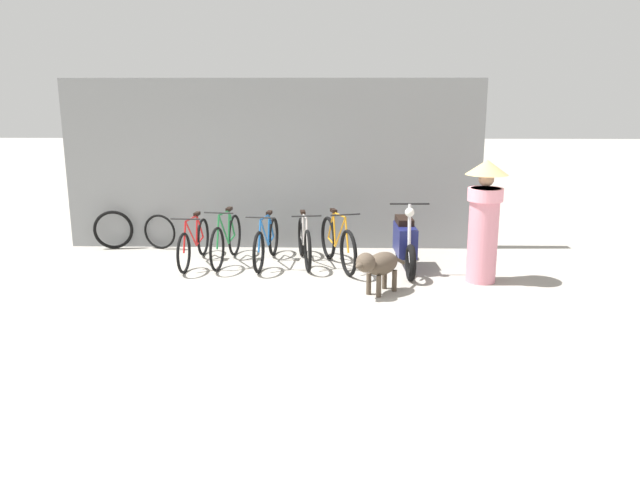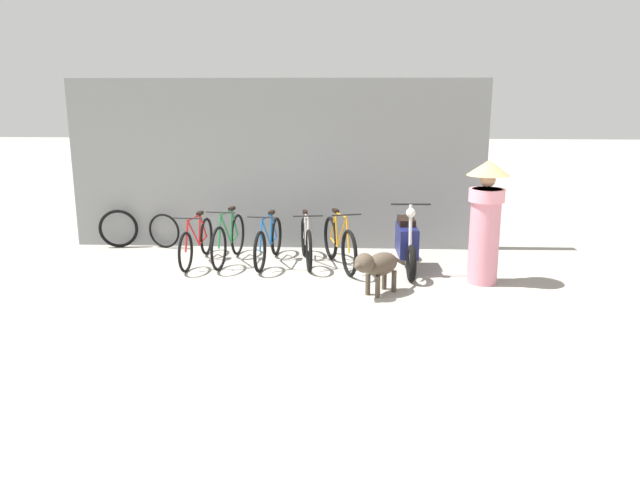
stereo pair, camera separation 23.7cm
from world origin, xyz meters
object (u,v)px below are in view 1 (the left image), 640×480
bicycle_0 (194,243)px  bicycle_4 (338,244)px  bicycle_3 (304,242)px  spare_tire_right (113,230)px  spare_tire_left (160,232)px  stray_dog (378,265)px  bicycle_1 (226,240)px  person_in_robes (484,216)px  motorcycle (405,242)px  bicycle_2 (266,243)px

bicycle_0 → bicycle_4: bicycle_4 is taller
bicycle_3 → spare_tire_right: size_ratio=2.34×
spare_tire_left → stray_dog: bearing=-33.7°
bicycle_0 → bicycle_1: bearing=100.8°
bicycle_4 → spare_tire_right: bicycle_4 is taller
bicycle_1 → bicycle_0: bearing=-76.3°
bicycle_1 → bicycle_4: bicycle_4 is taller
spare_tire_right → bicycle_0: bearing=-29.9°
stray_dog → person_in_robes: (1.53, 0.63, 0.56)m
bicycle_0 → bicycle_4: 2.30m
bicycle_4 → bicycle_3: bearing=-126.9°
bicycle_0 → bicycle_3: size_ratio=1.07×
bicycle_4 → motorcycle: bearing=67.0°
bicycle_0 → stray_dog: bearing=65.9°
bicycle_3 → spare_tire_left: 2.73m
bicycle_0 → spare_tire_left: 1.25m
spare_tire_left → spare_tire_right: 0.81m
bicycle_0 → bicycle_4: bearing=90.5°
bicycle_1 → spare_tire_left: bearing=-117.1°
bicycle_2 → motorcycle: 2.19m
bicycle_1 → bicycle_4: bearing=90.6°
bicycle_0 → bicycle_1: bicycle_1 is taller
bicycle_2 → bicycle_3: 0.61m
person_in_robes → spare_tire_right: person_in_robes is taller
bicycle_1 → spare_tire_left: (-1.32, 0.88, -0.06)m
person_in_robes → spare_tire_right: size_ratio=2.60×
bicycle_2 → spare_tire_left: 2.17m
spare_tire_left → bicycle_0: bearing=-49.3°
person_in_robes → spare_tire_right: 6.30m
stray_dog → spare_tire_left: bearing=-82.2°
bicycle_3 → person_in_robes: bearing=61.6°
bicycle_4 → motorcycle: motorcycle is taller
bicycle_1 → motorcycle: 2.84m
spare_tire_right → bicycle_2: bearing=-17.9°
bicycle_0 → spare_tire_left: bearing=-135.7°
bicycle_3 → motorcycle: 1.60m
bicycle_4 → person_in_robes: (2.08, -0.73, 0.60)m
spare_tire_left → spare_tire_right: size_ratio=0.90×
bicycle_4 → motorcycle: 1.04m
stray_dog → spare_tire_left: stray_dog is taller
bicycle_3 → person_in_robes: 2.84m
bicycle_3 → stray_dog: bicycle_3 is taller
bicycle_2 → spare_tire_left: bicycle_2 is taller
bicycle_0 → bicycle_1: size_ratio=1.03×
motorcycle → spare_tire_left: 4.31m
bicycle_2 → bicycle_3: (0.61, 0.03, 0.00)m
bicycle_0 → person_in_robes: bearing=82.5°
bicycle_2 → person_in_robes: size_ratio=0.96×
stray_dog → bicycle_2: bearing=-90.7°
bicycle_3 → bicycle_4: (0.53, -0.19, 0.02)m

